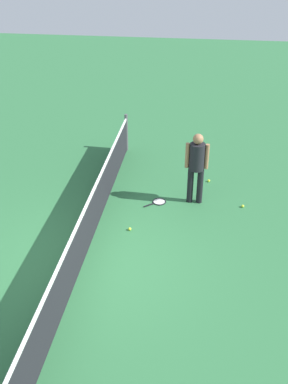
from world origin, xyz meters
TOP-DOWN VIEW (x-y plane):
  - ground_plane at (0.00, 0.00)m, footprint 40.00×40.00m
  - court_net at (0.00, 0.00)m, footprint 10.09×0.09m
  - player_near_side at (2.45, -2.02)m, footprint 0.34×0.52m
  - tennis_racket_near_player at (2.30, -1.20)m, footprint 0.51×0.56m
  - tennis_ball_near_player at (2.35, -3.13)m, footprint 0.07×0.07m
  - tennis_ball_by_net at (1.12, -0.72)m, footprint 0.07×0.07m
  - tennis_ball_midcourt at (3.43, -2.35)m, footprint 0.07×0.07m

SIDE VIEW (x-z plane):
  - ground_plane at x=0.00m, z-range 0.00..0.00m
  - tennis_racket_near_player at x=2.30m, z-range 0.00..0.03m
  - tennis_ball_near_player at x=2.35m, z-range 0.00..0.07m
  - tennis_ball_by_net at x=1.12m, z-range 0.00..0.07m
  - tennis_ball_midcourt at x=3.43m, z-range 0.00..0.07m
  - court_net at x=0.00m, z-range -0.03..1.04m
  - player_near_side at x=2.45m, z-range 0.16..1.86m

